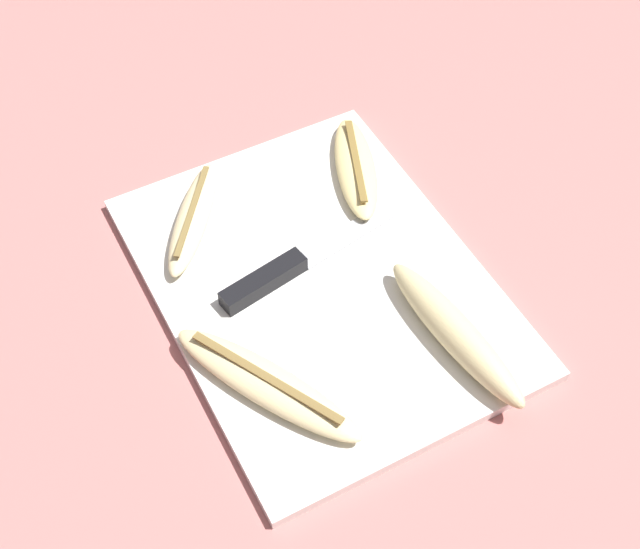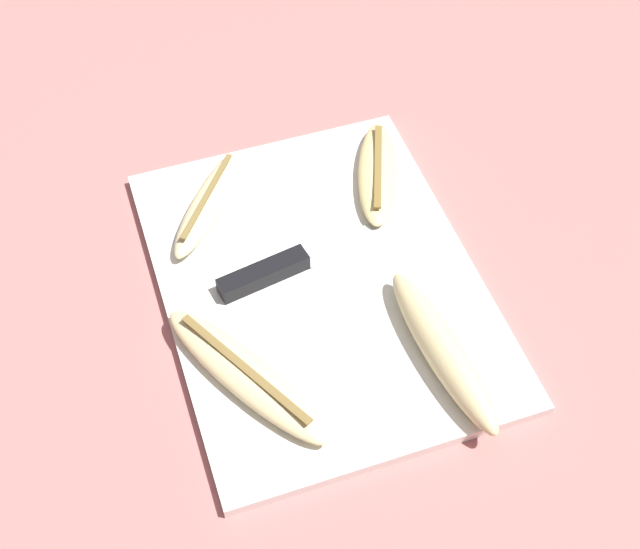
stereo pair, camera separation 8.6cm
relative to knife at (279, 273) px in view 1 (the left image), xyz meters
The scene contains 7 objects.
ground_plane 0.04m from the knife, 55.86° to the left, with size 4.00×4.00×0.00m, color #B76B66.
cutting_board 0.04m from the knife, 55.86° to the left, with size 0.40×0.30×0.01m.
knife is the anchor object (origin of this frame).
banana_mellow_near 0.18m from the knife, 36.85° to the left, with size 0.19×0.05×0.03m.
banana_soft_right 0.11m from the knife, 155.31° to the right, with size 0.14×0.12×0.02m.
banana_ripe_center 0.13m from the knife, 31.47° to the right, with size 0.19×0.13×0.02m.
banana_golden_short 0.16m from the knife, 122.93° to the left, with size 0.16×0.09×0.02m.
Camera 1 is at (0.47, -0.25, 0.70)m, focal length 50.00 mm.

